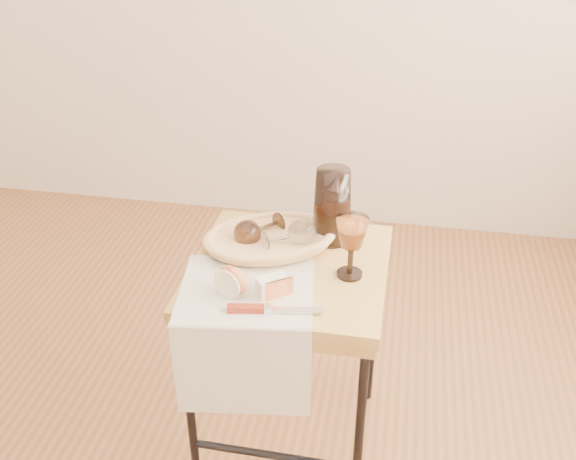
% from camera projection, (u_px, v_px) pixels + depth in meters
% --- Properties ---
extents(side_table, '(0.52, 0.52, 0.65)m').
position_uv_depth(side_table, '(289.00, 359.00, 1.91)').
color(side_table, olive).
rests_on(side_table, floor).
extents(tea_towel, '(0.37, 0.34, 0.01)m').
position_uv_depth(tea_towel, '(247.00, 290.00, 1.64)').
color(tea_towel, silver).
rests_on(tea_towel, side_table).
extents(bread_basket, '(0.39, 0.34, 0.04)m').
position_uv_depth(bread_basket, '(270.00, 241.00, 1.81)').
color(bread_basket, tan).
rests_on(bread_basket, side_table).
extents(goblet_lying_a, '(0.14, 0.14, 0.08)m').
position_uv_depth(goblet_lying_a, '(261.00, 229.00, 1.81)').
color(goblet_lying_a, '#4F3523').
rests_on(goblet_lying_a, bread_basket).
extents(goblet_lying_b, '(0.15, 0.14, 0.08)m').
position_uv_depth(goblet_lying_b, '(286.00, 237.00, 1.77)').
color(goblet_lying_b, white).
rests_on(goblet_lying_b, bread_basket).
extents(pitcher, '(0.20, 0.26, 0.25)m').
position_uv_depth(pitcher, '(332.00, 205.00, 1.81)').
color(pitcher, black).
rests_on(pitcher, side_table).
extents(wine_goblet, '(0.10, 0.10, 0.17)m').
position_uv_depth(wine_goblet, '(351.00, 247.00, 1.66)').
color(wine_goblet, white).
rests_on(wine_goblet, side_table).
extents(apple_half, '(0.10, 0.07, 0.08)m').
position_uv_depth(apple_half, '(232.00, 280.00, 1.61)').
color(apple_half, red).
rests_on(apple_half, tea_towel).
extents(apple_wedge, '(0.08, 0.07, 0.05)m').
position_uv_depth(apple_wedge, '(272.00, 286.00, 1.61)').
color(apple_wedge, '#FFF1CF').
rests_on(apple_wedge, tea_towel).
extents(table_knife, '(0.23, 0.06, 0.02)m').
position_uv_depth(table_knife, '(272.00, 309.00, 1.56)').
color(table_knife, silver).
rests_on(table_knife, tea_towel).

